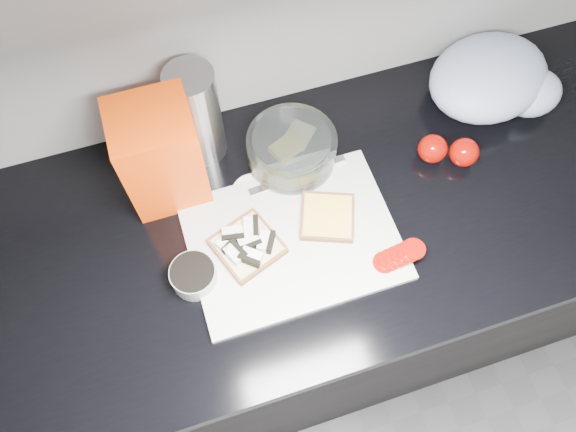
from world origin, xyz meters
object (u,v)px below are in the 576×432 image
at_px(cutting_board, 293,239).
at_px(bread_bag, 160,155).
at_px(steel_canister, 197,115).
at_px(glass_bowl, 292,150).

relative_size(cutting_board, bread_bag, 1.73).
bearing_deg(cutting_board, bread_bag, 135.49).
xyz_separation_m(cutting_board, bread_bag, (-0.20, 0.20, 0.11)).
bearing_deg(cutting_board, steel_canister, 112.92).
relative_size(glass_bowl, steel_canister, 0.80).
height_order(cutting_board, steel_canister, steel_canister).
distance_m(glass_bowl, steel_canister, 0.20).
distance_m(cutting_board, bread_bag, 0.30).
bearing_deg(glass_bowl, bread_bag, 176.01).
bearing_deg(glass_bowl, steel_canister, 152.62).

